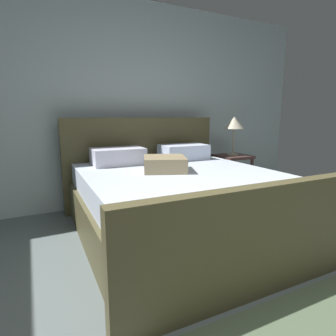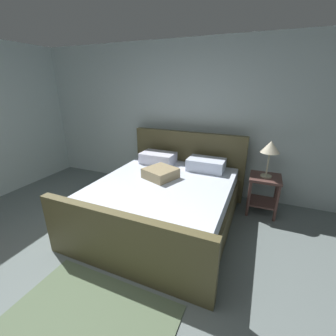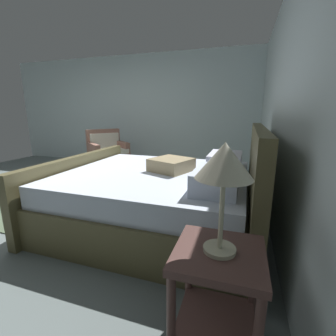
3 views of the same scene
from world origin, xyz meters
name	(u,v)px [view 3 (image 3 of 3)]	position (x,y,z in m)	size (l,w,h in m)	color
ground_plane	(42,200)	(0.00, 0.00, -0.01)	(5.60, 6.26, 0.02)	slate
wall_back	(289,110)	(0.00, 3.19, 1.28)	(5.72, 0.12, 2.57)	silver
wall_side_left	(127,111)	(-2.86, 0.00, 1.28)	(0.12, 6.38, 2.57)	silver
bed	(160,196)	(0.20, 1.94, 0.34)	(1.99, 2.21, 1.13)	brown
nightstand_right	(217,285)	(1.50, 2.71, 0.40)	(0.44, 0.44, 0.60)	brown
table_lamp_right	(224,165)	(1.50, 2.71, 1.03)	(0.27, 0.27, 0.54)	#B7B293
armchair	(108,156)	(-1.79, 0.04, 0.35)	(1.02, 1.02, 0.90)	#926556
area_rug	(40,205)	(0.20, 0.17, 0.01)	(1.44, 1.16, 0.01)	#54664B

